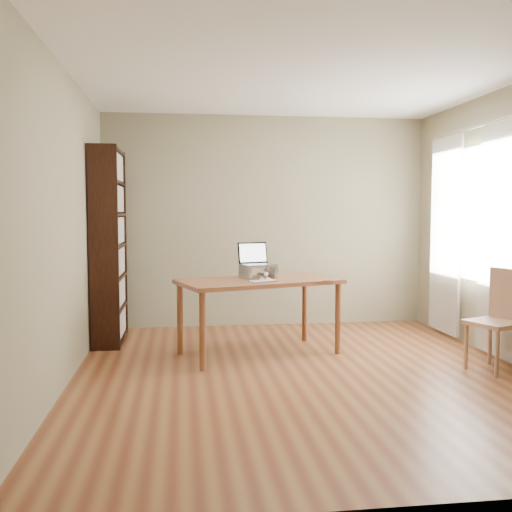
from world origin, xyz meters
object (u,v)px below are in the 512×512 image
(desk, at_px, (259,288))
(chair, at_px, (502,316))
(keyboard, at_px, (263,281))
(cat, at_px, (261,272))
(laptop, at_px, (257,259))
(bookshelf, at_px, (109,246))

(desk, bearing_deg, chair, -40.74)
(desk, height_order, keyboard, keyboard)
(keyboard, height_order, cat, cat)
(laptop, height_order, keyboard, laptop)
(bookshelf, bearing_deg, desk, -26.60)
(desk, bearing_deg, cat, 56.75)
(bookshelf, xyz_separation_m, cat, (1.57, -0.66, -0.24))
(bookshelf, bearing_deg, keyboard, -32.66)
(cat, xyz_separation_m, chair, (2.03, -0.98, -0.32))
(chair, bearing_deg, bookshelf, 133.10)
(desk, xyz_separation_m, laptop, (-0.00, 0.14, 0.28))
(laptop, height_order, chair, laptop)
(bookshelf, distance_m, keyboard, 1.86)
(desk, xyz_separation_m, cat, (0.03, 0.11, 0.15))
(chair, bearing_deg, keyboard, 140.03)
(laptop, distance_m, chair, 2.34)
(cat, bearing_deg, bookshelf, 149.22)
(bookshelf, distance_m, desk, 1.76)
(laptop, distance_m, cat, 0.14)
(keyboard, relative_size, cat, 0.62)
(keyboard, distance_m, cat, 0.34)
(keyboard, bearing_deg, chair, -42.24)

